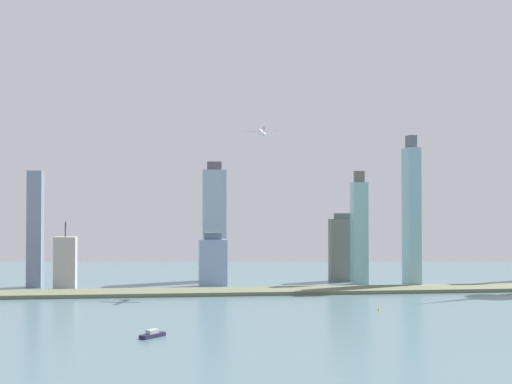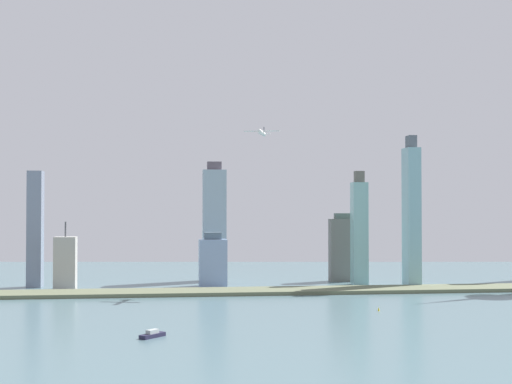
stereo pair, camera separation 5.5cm
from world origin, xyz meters
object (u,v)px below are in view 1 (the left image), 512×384
at_px(skyscraper_0, 214,224).
at_px(skyscraper_7, 35,229).
at_px(skyscraper_1, 213,262).
at_px(skyscraper_5, 65,263).
at_px(skyscraper_4, 359,231).
at_px(skyscraper_9, 342,249).
at_px(boat_1, 152,335).
at_px(channel_buoy_0, 379,309).
at_px(skyscraper_8, 412,215).
at_px(airplane, 262,132).

distance_m(skyscraper_0, skyscraper_7, 178.16).
bearing_deg(skyscraper_7, skyscraper_1, -5.08).
xyz_separation_m(skyscraper_5, skyscraper_7, (-31.88, 23.58, 31.22)).
bearing_deg(skyscraper_4, skyscraper_0, 159.15).
bearing_deg(skyscraper_9, skyscraper_0, 172.49).
bearing_deg(skyscraper_9, skyscraper_4, -76.80).
bearing_deg(skyscraper_9, skyscraper_7, -176.44).
bearing_deg(skyscraper_1, boat_1, -100.71).
relative_size(skyscraper_0, boat_1, 7.55).
height_order(skyscraper_7, channel_buoy_0, skyscraper_7).
bearing_deg(skyscraper_7, channel_buoy_0, -34.14).
xyz_separation_m(skyscraper_0, skyscraper_8, (185.68, -78.29, 9.79)).
bearing_deg(airplane, skyscraper_8, 114.94).
bearing_deg(skyscraper_4, channel_buoy_0, -100.51).
bearing_deg(airplane, skyscraper_0, -145.05).
bearing_deg(skyscraper_1, skyscraper_4, -0.77).
distance_m(skyscraper_4, skyscraper_7, 315.52).
height_order(skyscraper_0, skyscraper_9, skyscraper_0).
distance_m(skyscraper_4, skyscraper_5, 284.64).
height_order(skyscraper_5, skyscraper_7, skyscraper_7).
bearing_deg(skyscraper_5, skyscraper_7, 143.51).
bearing_deg(airplane, skyscraper_5, -88.35).
relative_size(skyscraper_9, boat_1, 4.29).
relative_size(skyscraper_8, channel_buoy_0, 49.22).
bearing_deg(channel_buoy_0, airplane, 119.78).
bearing_deg(channel_buoy_0, skyscraper_7, 145.86).
height_order(skyscraper_0, skyscraper_4, skyscraper_0).
xyz_separation_m(skyscraper_1, airplane, (41.41, -51.98, 120.32)).
height_order(skyscraper_5, skyscraper_9, skyscraper_9).
distance_m(skyscraper_0, skyscraper_9, 135.88).
distance_m(skyscraper_9, boat_1, 354.62).
height_order(skyscraper_9, airplane, airplane).
height_order(skyscraper_8, airplane, airplane).
distance_m(skyscraper_5, boat_1, 272.68).
xyz_separation_m(boat_1, airplane, (91.62, 213.59, 142.79)).
relative_size(skyscraper_8, airplane, 4.41).
distance_m(skyscraper_1, skyscraper_8, 197.12).
bearing_deg(skyscraper_1, skyscraper_8, -7.99).
xyz_separation_m(skyscraper_1, skyscraper_7, (-169.97, 15.12, 31.68)).
bearing_deg(skyscraper_4, skyscraper_7, 176.90).
height_order(skyscraper_5, boat_1, skyscraper_5).
height_order(skyscraper_1, boat_1, skyscraper_1).
bearing_deg(boat_1, channel_buoy_0, 160.81).
bearing_deg(skyscraper_1, channel_buoy_0, -57.45).
distance_m(skyscraper_8, skyscraper_9, 88.54).
relative_size(skyscraper_1, boat_1, 3.19).
xyz_separation_m(skyscraper_9, airplane, (-95.18, -86.17, 111.03)).
height_order(skyscraper_1, skyscraper_9, skyscraper_9).
bearing_deg(skyscraper_7, skyscraper_8, -6.62).
height_order(skyscraper_7, airplane, airplane).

